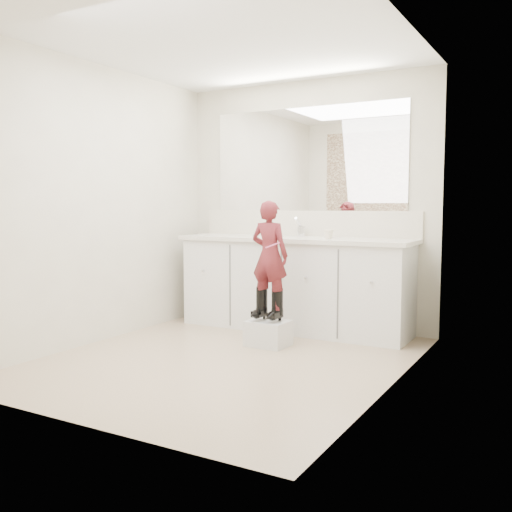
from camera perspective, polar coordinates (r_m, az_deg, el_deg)
The scene contains 19 objects.
floor at distance 4.50m, azimuth -3.03°, elevation -10.31°, with size 3.00×3.00×0.00m, color #89775A.
ceiling at distance 4.50m, azimuth -3.19°, elevation 20.65°, with size 3.00×3.00×0.00m, color white.
wall_back at distance 5.66m, azimuth 5.09°, elevation 5.16°, with size 2.60×2.60×0.00m, color #BEB5A2.
wall_front at distance 3.17m, azimuth -17.85°, elevation 4.92°, with size 2.60×2.60×0.00m, color #BEB5A2.
wall_left at distance 5.15m, azimuth -15.47°, elevation 4.99°, with size 3.00×3.00×0.00m, color #BEB5A2.
wall_right at distance 3.80m, azimuth 13.76°, elevation 5.02°, with size 3.00×3.00×0.00m, color #BEB5A2.
vanity_cabinet at distance 5.46m, azimuth 3.84°, elevation -2.99°, with size 2.20×0.55×0.85m, color silver.
countertop at distance 5.40m, azimuth 3.80°, elevation 1.66°, with size 2.28×0.58×0.04m, color beige.
backsplash at distance 5.65m, azimuth 5.02°, elevation 3.28°, with size 2.28×0.03×0.25m, color beige.
mirror at distance 5.66m, azimuth 5.08°, elevation 9.61°, with size 2.00×0.02×1.00m, color white.
dot_panel at distance 3.21m, azimuth -17.94°, elevation 12.99°, with size 2.00×0.01×1.20m, color #472819.
faucet at distance 5.55m, azimuth 4.54°, elevation 2.47°, with size 0.08×0.08×0.10m, color silver.
cup at distance 5.21m, azimuth 7.28°, elevation 2.17°, with size 0.09×0.09×0.08m, color beige.
soap_bottle at distance 5.42m, azimuth 1.79°, elevation 2.92°, with size 0.09×0.09×0.19m, color beige.
step_stool at distance 4.89m, azimuth 1.24°, elevation -7.73°, with size 0.34×0.28×0.22m, color silver.
boot_left at distance 4.90m, azimuth 0.58°, elevation -4.76°, with size 0.10×0.19×0.28m, color black, non-canonical shape.
boot_right at distance 4.83m, azimuth 2.15°, elevation -4.91°, with size 0.10×0.19×0.28m, color black, non-canonical shape.
toddler at distance 4.81m, azimuth 1.37°, elevation 0.08°, with size 0.33×0.22×0.92m, color maroon.
toothbrush at distance 4.70m, azimuth 1.67°, elevation 1.08°, with size 0.01×0.01×0.14m, color #D75388.
Camera 1 is at (2.32, -3.66, 1.20)m, focal length 40.00 mm.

